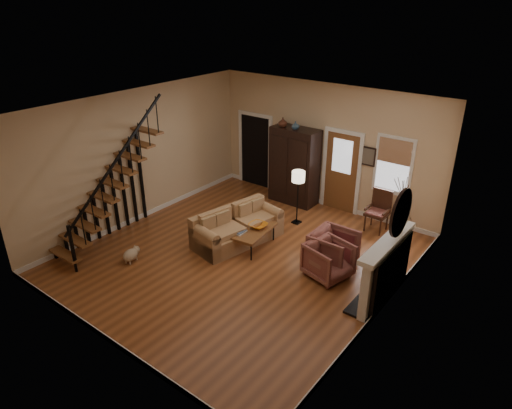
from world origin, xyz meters
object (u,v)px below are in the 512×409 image
Objects in this scene: armoire at (294,166)px; side_chair at (377,212)px; armchair_right at (333,249)px; armchair_left at (329,260)px; sofa at (238,227)px; floor_lamp at (298,198)px; coffee_table at (252,238)px.

side_chair is (2.55, -0.20, -0.54)m from armoire.
armchair_right is (2.49, -2.26, -0.65)m from armoire.
armchair_left is (2.61, -2.67, -0.67)m from armoire.
sofa is 1.52× the size of floor_lamp.
coffee_table is 1.16× the size of side_chair.
coffee_table is at bearing -127.71° from side_chair.
floor_lamp is at bearing -154.10° from side_chair.
armchair_right reaches higher than sofa.
armchair_right is (2.27, 0.44, 0.01)m from sofa.
armoire reaches higher than armchair_left.
armoire is 2.79m from sofa.
sofa is 1.77m from floor_lamp.
sofa reaches higher than coffee_table.
armchair_left is 2.45m from floor_lamp.
armoire is 2.87m from coffee_table.
side_chair is at bearing -4.48° from armoire.
floor_lamp is 1.96m from side_chair.
coffee_table is 0.84× the size of floor_lamp.
armchair_left is (1.97, 0.00, 0.15)m from coffee_table.
armchair_right reaches higher than armchair_left.
floor_lamp is (-1.81, 1.62, 0.32)m from armchair_left.
armchair_right is 0.87× the size of side_chair.
coffee_table is at bearing -95.59° from floor_lamp.
sofa is at bearing -132.92° from side_chair.
armchair_right is 2.11m from floor_lamp.
coffee_table is 3.14m from side_chair.
side_chair is at bearing 58.26° from sofa.
floor_lamp is (0.57, 1.65, 0.30)m from sofa.
coffee_table is 1.33× the size of armchair_right.
coffee_table is 1.98m from armchair_left.
sofa is (0.23, -2.70, -0.65)m from armoire.
armchair_left is at bearing 11.82° from sofa.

